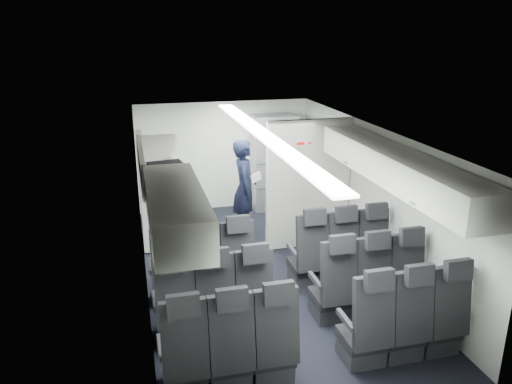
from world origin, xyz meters
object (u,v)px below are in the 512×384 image
seat_row_rear (320,339)px  boarding_door (143,190)px  seat_row_mid (293,296)px  carry_on_bag (166,173)px  flight_attendant (245,188)px  galley_unit (273,162)px  seat_row_front (273,264)px

seat_row_rear → boarding_door: 4.25m
seat_row_mid → carry_on_bag: (-1.37, 1.05, 1.37)m
seat_row_mid → seat_row_rear: (0.00, -0.90, 0.00)m
flight_attendant → seat_row_mid: bearing=-170.5°
boarding_door → carry_on_bag: 2.12m
flight_attendant → seat_row_rear: bearing=-170.2°
galley_unit → seat_row_front: bearing=-106.3°
seat_row_rear → flight_attendant: 3.86m
seat_row_rear → galley_unit: galley_unit is taller
seat_row_front → flight_attendant: flight_attendant is taller
galley_unit → boarding_door: bearing=-155.7°
seat_row_mid → carry_on_bag: carry_on_bag is taller
seat_row_front → seat_row_rear: size_ratio=1.00×
seat_row_mid → seat_row_rear: same height
seat_row_front → carry_on_bag: carry_on_bag is taller
seat_row_front → boarding_door: size_ratio=1.79×
galley_unit → seat_row_rear: bearing=-100.6°
seat_row_front → seat_row_mid: size_ratio=1.00×
seat_row_front → boarding_door: bearing=128.2°
seat_row_rear → carry_on_bag: carry_on_bag is taller
boarding_door → flight_attendant: boarding_door is taller
galley_unit → flight_attendant: galley_unit is taller
flight_attendant → carry_on_bag: carry_on_bag is taller
boarding_door → carry_on_bag: bearing=-82.1°
seat_row_mid → carry_on_bag: 2.20m
seat_row_front → boarding_door: 2.71m
carry_on_bag → seat_row_rear: bearing=-64.2°
seat_row_rear → flight_attendant: bearing=88.9°
seat_row_front → flight_attendant: (0.08, 2.03, 0.46)m
boarding_door → carry_on_bag: carry_on_bag is taller
seat_row_front → boarding_door: boarding_door is taller
seat_row_mid → boarding_door: size_ratio=1.79×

